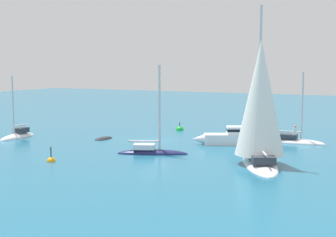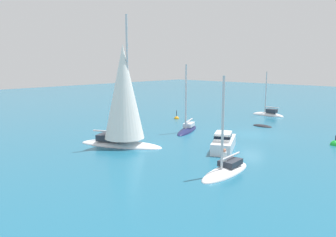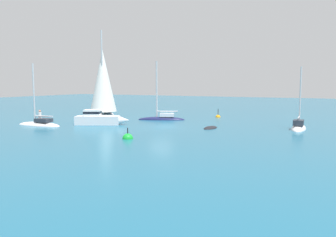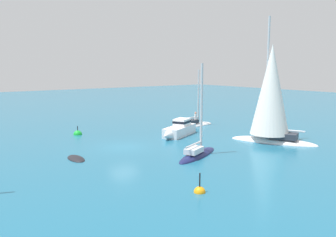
{
  "view_description": "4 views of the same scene",
  "coord_description": "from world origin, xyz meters",
  "px_view_note": "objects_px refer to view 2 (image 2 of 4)",
  "views": [
    {
      "loc": [
        -22.07,
        40.02,
        7.26
      ],
      "look_at": [
        -3.59,
        4.07,
        2.74
      ],
      "focal_mm": 51.04,
      "sensor_mm": 36.0,
      "label": 1
    },
    {
      "loc": [
        -31.54,
        -17.17,
        7.56
      ],
      "look_at": [
        -6.42,
        6.15,
        1.8
      ],
      "focal_mm": 36.17,
      "sensor_mm": 36.0,
      "label": 2
    },
    {
      "loc": [
        16.54,
        -31.05,
        4.6
      ],
      "look_at": [
        0.85,
        -0.08,
        0.95
      ],
      "focal_mm": 36.2,
      "sensor_mm": 36.0,
      "label": 3
    },
    {
      "loc": [
        14.68,
        26.6,
        7.01
      ],
      "look_at": [
        -6.76,
        -2.57,
        1.65
      ],
      "focal_mm": 37.34,
      "sensor_mm": 36.0,
      "label": 4
    }
  ],
  "objects_px": {
    "channel_buoy": "(335,145)",
    "mooring_buoy": "(177,119)",
    "motor_cruiser": "(224,142)",
    "sloop": "(187,129)",
    "skiff": "(262,126)",
    "yacht": "(123,99)",
    "sailboat": "(268,115)",
    "sailboat_1": "(226,171)"
  },
  "relations": [
    {
      "from": "skiff",
      "to": "yacht",
      "type": "relative_size",
      "value": 0.21
    },
    {
      "from": "channel_buoy",
      "to": "mooring_buoy",
      "type": "height_order",
      "value": "mooring_buoy"
    },
    {
      "from": "sailboat_1",
      "to": "channel_buoy",
      "type": "xyz_separation_m",
      "value": [
        13.46,
        -3.02,
        -0.15
      ]
    },
    {
      "from": "sloop",
      "to": "channel_buoy",
      "type": "distance_m",
      "value": 14.73
    },
    {
      "from": "sloop",
      "to": "mooring_buoy",
      "type": "distance_m",
      "value": 8.16
    },
    {
      "from": "yacht",
      "to": "skiff",
      "type": "bearing_deg",
      "value": 49.01
    },
    {
      "from": "sailboat_1",
      "to": "sloop",
      "type": "distance_m",
      "value": 14.4
    },
    {
      "from": "mooring_buoy",
      "to": "channel_buoy",
      "type": "bearing_deg",
      "value": -92.83
    },
    {
      "from": "skiff",
      "to": "yacht",
      "type": "bearing_deg",
      "value": 76.7
    },
    {
      "from": "skiff",
      "to": "motor_cruiser",
      "type": "height_order",
      "value": "motor_cruiser"
    },
    {
      "from": "motor_cruiser",
      "to": "mooring_buoy",
      "type": "height_order",
      "value": "motor_cruiser"
    },
    {
      "from": "yacht",
      "to": "mooring_buoy",
      "type": "bearing_deg",
      "value": 88.17
    },
    {
      "from": "yacht",
      "to": "motor_cruiser",
      "type": "distance_m",
      "value": 9.7
    },
    {
      "from": "channel_buoy",
      "to": "mooring_buoy",
      "type": "bearing_deg",
      "value": 87.17
    },
    {
      "from": "yacht",
      "to": "channel_buoy",
      "type": "distance_m",
      "value": 19.84
    },
    {
      "from": "yacht",
      "to": "sailboat_1",
      "type": "height_order",
      "value": "yacht"
    },
    {
      "from": "yacht",
      "to": "mooring_buoy",
      "type": "xyz_separation_m",
      "value": [
        14.31,
        6.23,
        -4.22
      ]
    },
    {
      "from": "yacht",
      "to": "channel_buoy",
      "type": "relative_size",
      "value": 8.81
    },
    {
      "from": "mooring_buoy",
      "to": "sloop",
      "type": "bearing_deg",
      "value": -130.25
    },
    {
      "from": "sailboat",
      "to": "channel_buoy",
      "type": "bearing_deg",
      "value": 134.71
    },
    {
      "from": "sloop",
      "to": "yacht",
      "type": "bearing_deg",
      "value": -23.37
    },
    {
      "from": "motor_cruiser",
      "to": "skiff",
      "type": "bearing_deg",
      "value": -14.45
    },
    {
      "from": "yacht",
      "to": "motor_cruiser",
      "type": "height_order",
      "value": "yacht"
    },
    {
      "from": "sailboat_1",
      "to": "mooring_buoy",
      "type": "distance_m",
      "value": 22.56
    },
    {
      "from": "sailboat_1",
      "to": "sloop",
      "type": "bearing_deg",
      "value": -133.6
    },
    {
      "from": "sailboat",
      "to": "sailboat_1",
      "type": "relative_size",
      "value": 0.94
    },
    {
      "from": "motor_cruiser",
      "to": "mooring_buoy",
      "type": "relative_size",
      "value": 4.04
    },
    {
      "from": "yacht",
      "to": "mooring_buoy",
      "type": "height_order",
      "value": "yacht"
    },
    {
      "from": "motor_cruiser",
      "to": "mooring_buoy",
      "type": "bearing_deg",
      "value": 29.38
    },
    {
      "from": "yacht",
      "to": "sailboat_1",
      "type": "relative_size",
      "value": 1.69
    },
    {
      "from": "motor_cruiser",
      "to": "sloop",
      "type": "relative_size",
      "value": 0.77
    },
    {
      "from": "sailboat",
      "to": "sailboat_1",
      "type": "distance_m",
      "value": 27.2
    },
    {
      "from": "skiff",
      "to": "sailboat",
      "type": "xyz_separation_m",
      "value": [
        8.11,
        3.32,
        0.14
      ]
    },
    {
      "from": "yacht",
      "to": "channel_buoy",
      "type": "height_order",
      "value": "yacht"
    },
    {
      "from": "skiff",
      "to": "mooring_buoy",
      "type": "distance_m",
      "value": 11.41
    },
    {
      "from": "sloop",
      "to": "mooring_buoy",
      "type": "xyz_separation_m",
      "value": [
        5.27,
        6.23,
        -0.2
      ]
    },
    {
      "from": "skiff",
      "to": "mooring_buoy",
      "type": "height_order",
      "value": "mooring_buoy"
    },
    {
      "from": "sailboat",
      "to": "sloop",
      "type": "relative_size",
      "value": 0.87
    },
    {
      "from": "sloop",
      "to": "skiff",
      "type": "bearing_deg",
      "value": 126.02
    },
    {
      "from": "motor_cruiser",
      "to": "channel_buoy",
      "type": "height_order",
      "value": "motor_cruiser"
    },
    {
      "from": "motor_cruiser",
      "to": "sloop",
      "type": "xyz_separation_m",
      "value": [
        3.93,
        7.42,
        -0.44
      ]
    },
    {
      "from": "motor_cruiser",
      "to": "sailboat_1",
      "type": "xyz_separation_m",
      "value": [
        -5.27,
        -3.66,
        -0.5
      ]
    }
  ]
}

